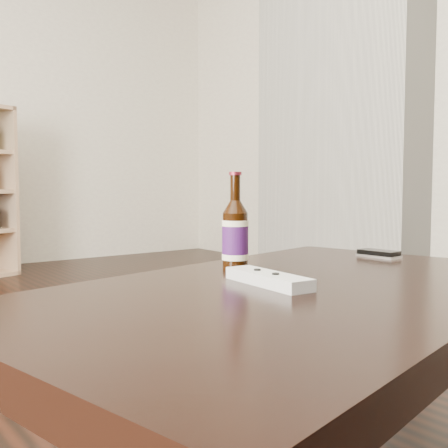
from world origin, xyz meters
TOP-DOWN VIEW (x-y plane):
  - chimney_breast at (2.35, 1.20)m, footprint 0.30×1.20m
  - coffee_table at (0.31, -0.44)m, footprint 1.19×0.84m
  - beer_bottle at (0.34, -0.23)m, footprint 0.07×0.07m
  - phone at (0.74, -0.30)m, footprint 0.06×0.10m
  - remote at (0.27, -0.41)m, footprint 0.07×0.20m

SIDE VIEW (x-z plane):
  - coffee_table at x=0.31m, z-range 0.15..0.56m
  - phone at x=0.74m, z-range 0.41..0.42m
  - remote at x=0.27m, z-range 0.41..0.43m
  - beer_bottle at x=0.34m, z-range 0.38..0.58m
  - chimney_breast at x=2.35m, z-range 0.00..2.70m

